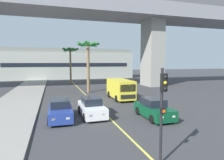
{
  "coord_description": "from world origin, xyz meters",
  "views": [
    {
      "loc": [
        -4.26,
        0.19,
        4.43
      ],
      "look_at": [
        0.0,
        14.0,
        3.12
      ],
      "focal_mm": 31.01,
      "sensor_mm": 36.0,
      "label": 1
    }
  ],
  "objects_px": {
    "car_queue_third": "(92,107)",
    "traffic_light_median_near": "(162,103)",
    "car_queue_front": "(154,109)",
    "palm_tree_mid_median": "(70,54)",
    "delivery_van": "(120,89)",
    "car_queue_second": "(60,110)",
    "palm_tree_near_median": "(88,52)"
  },
  "relations": [
    {
      "from": "car_queue_front",
      "to": "car_queue_third",
      "type": "height_order",
      "value": "same"
    },
    {
      "from": "car_queue_second",
      "to": "delivery_van",
      "type": "xyz_separation_m",
      "value": [
        7.28,
        6.56,
        0.57
      ]
    },
    {
      "from": "delivery_van",
      "to": "palm_tree_mid_median",
      "type": "relative_size",
      "value": 0.7
    },
    {
      "from": "car_queue_third",
      "to": "traffic_light_median_near",
      "type": "height_order",
      "value": "traffic_light_median_near"
    },
    {
      "from": "car_queue_second",
      "to": "delivery_van",
      "type": "height_order",
      "value": "delivery_van"
    },
    {
      "from": "car_queue_front",
      "to": "car_queue_third",
      "type": "xyz_separation_m",
      "value": [
        -4.65,
        1.95,
        0.0
      ]
    },
    {
      "from": "car_queue_third",
      "to": "car_queue_second",
      "type": "bearing_deg",
      "value": -174.97
    },
    {
      "from": "car_queue_second",
      "to": "car_queue_third",
      "type": "bearing_deg",
      "value": 5.03
    },
    {
      "from": "car_queue_third",
      "to": "traffic_light_median_near",
      "type": "distance_m",
      "value": 8.78
    },
    {
      "from": "car_queue_front",
      "to": "palm_tree_near_median",
      "type": "xyz_separation_m",
      "value": [
        -2.65,
        14.62,
        5.25
      ]
    },
    {
      "from": "car_queue_front",
      "to": "car_queue_third",
      "type": "bearing_deg",
      "value": 157.27
    },
    {
      "from": "car_queue_front",
      "to": "delivery_van",
      "type": "height_order",
      "value": "delivery_van"
    },
    {
      "from": "car_queue_front",
      "to": "palm_tree_mid_median",
      "type": "xyz_separation_m",
      "value": [
        -4.12,
        26.75,
        5.42
      ]
    },
    {
      "from": "car_queue_third",
      "to": "palm_tree_mid_median",
      "type": "height_order",
      "value": "palm_tree_mid_median"
    },
    {
      "from": "car_queue_second",
      "to": "delivery_van",
      "type": "distance_m",
      "value": 9.82
    },
    {
      "from": "traffic_light_median_near",
      "to": "palm_tree_near_median",
      "type": "distance_m",
      "value": 21.36
    },
    {
      "from": "car_queue_third",
      "to": "traffic_light_median_near",
      "type": "xyz_separation_m",
      "value": [
        1.4,
        -8.43,
        1.99
      ]
    },
    {
      "from": "car_queue_second",
      "to": "palm_tree_near_median",
      "type": "height_order",
      "value": "palm_tree_near_median"
    },
    {
      "from": "car_queue_second",
      "to": "traffic_light_median_near",
      "type": "distance_m",
      "value": 9.31
    },
    {
      "from": "traffic_light_median_near",
      "to": "palm_tree_mid_median",
      "type": "distance_m",
      "value": 33.42
    },
    {
      "from": "car_queue_third",
      "to": "delivery_van",
      "type": "height_order",
      "value": "delivery_van"
    },
    {
      "from": "car_queue_third",
      "to": "delivery_van",
      "type": "distance_m",
      "value": 7.95
    },
    {
      "from": "traffic_light_median_near",
      "to": "car_queue_front",
      "type": "bearing_deg",
      "value": 63.36
    },
    {
      "from": "palm_tree_near_median",
      "to": "palm_tree_mid_median",
      "type": "distance_m",
      "value": 12.21
    },
    {
      "from": "palm_tree_near_median",
      "to": "palm_tree_mid_median",
      "type": "bearing_deg",
      "value": 96.91
    },
    {
      "from": "car_queue_third",
      "to": "palm_tree_mid_median",
      "type": "bearing_deg",
      "value": 88.77
    },
    {
      "from": "car_queue_front",
      "to": "palm_tree_near_median",
      "type": "relative_size",
      "value": 0.55
    },
    {
      "from": "car_queue_third",
      "to": "palm_tree_near_median",
      "type": "height_order",
      "value": "palm_tree_near_median"
    },
    {
      "from": "delivery_van",
      "to": "traffic_light_median_near",
      "type": "height_order",
      "value": "traffic_light_median_near"
    },
    {
      "from": "delivery_van",
      "to": "palm_tree_mid_median",
      "type": "bearing_deg",
      "value": 102.92
    },
    {
      "from": "delivery_van",
      "to": "car_queue_front",
      "type": "bearing_deg",
      "value": -90.79
    },
    {
      "from": "car_queue_front",
      "to": "palm_tree_near_median",
      "type": "bearing_deg",
      "value": 100.28
    }
  ]
}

